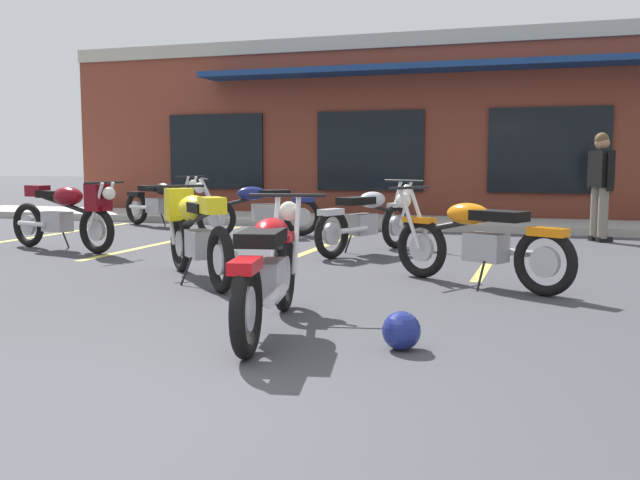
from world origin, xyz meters
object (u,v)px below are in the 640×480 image
at_px(motorcycle_red_sportbike, 66,213).
at_px(motorcycle_blue_standard, 367,219).
at_px(motorcycle_green_cafe_racer, 196,230).
at_px(motorcycle_orange_scrambler, 160,202).
at_px(motorcycle_foreground_classic, 269,269).
at_px(person_by_back_row, 601,180).
at_px(motorcycle_black_cruiser, 477,240).
at_px(motorcycle_silver_naked, 259,209).
at_px(helmet_on_pavement, 402,331).

xyz_separation_m(motorcycle_red_sportbike, motorcycle_blue_standard, (4.03, 1.07, -0.07)).
xyz_separation_m(motorcycle_green_cafe_racer, motorcycle_orange_scrambler, (-3.50, 5.14, -0.07)).
bearing_deg(motorcycle_orange_scrambler, motorcycle_blue_standard, -28.03).
height_order(motorcycle_foreground_classic, person_by_back_row, person_by_back_row).
bearing_deg(motorcycle_black_cruiser, motorcycle_silver_naked, 137.84).
relative_size(motorcycle_green_cafe_racer, helmet_on_pavement, 6.42).
bearing_deg(motorcycle_red_sportbike, motorcycle_orange_scrambler, 100.18).
bearing_deg(motorcycle_black_cruiser, person_by_back_row, 73.11).
bearing_deg(person_by_back_row, motorcycle_red_sportbike, -153.62).
distance_m(motorcycle_foreground_classic, person_by_back_row, 7.46).
xyz_separation_m(motorcycle_silver_naked, person_by_back_row, (5.24, 1.08, 0.49)).
relative_size(motorcycle_foreground_classic, motorcycle_black_cruiser, 1.09).
xyz_separation_m(motorcycle_foreground_classic, motorcycle_black_cruiser, (1.26, 2.39, 0.00)).
height_order(motorcycle_black_cruiser, motorcycle_green_cafe_racer, same).
bearing_deg(motorcycle_green_cafe_racer, motorcycle_foreground_classic, -49.39).
bearing_deg(person_by_back_row, motorcycle_green_cafe_racer, -129.63).
relative_size(motorcycle_blue_standard, motorcycle_orange_scrambler, 1.00).
relative_size(motorcycle_orange_scrambler, person_by_back_row, 1.20).
distance_m(motorcycle_red_sportbike, person_by_back_row, 7.93).
bearing_deg(motorcycle_foreground_classic, person_by_back_row, 69.15).
xyz_separation_m(motorcycle_black_cruiser, person_by_back_row, (1.39, 4.57, 0.49)).
distance_m(motorcycle_black_cruiser, motorcycle_silver_naked, 5.19).
height_order(motorcycle_black_cruiser, motorcycle_silver_naked, same).
height_order(motorcycle_red_sportbike, helmet_on_pavement, motorcycle_red_sportbike).
bearing_deg(motorcycle_silver_naked, person_by_back_row, 11.68).
relative_size(motorcycle_foreground_classic, motorcycle_blue_standard, 1.05).
distance_m(person_by_back_row, helmet_on_pavement, 7.41).
bearing_deg(motorcycle_green_cafe_racer, motorcycle_blue_standard, 66.27).
bearing_deg(motorcycle_red_sportbike, motorcycle_black_cruiser, -10.44).
xyz_separation_m(motorcycle_black_cruiser, motorcycle_silver_naked, (-3.85, 3.49, 0.00)).
distance_m(motorcycle_red_sportbike, motorcycle_orange_scrambler, 3.61).
bearing_deg(motorcycle_orange_scrambler, motorcycle_red_sportbike, -79.82).
xyz_separation_m(motorcycle_silver_naked, helmet_on_pavement, (3.63, -6.10, -0.33)).
relative_size(motorcycle_red_sportbike, helmet_on_pavement, 8.00).
xyz_separation_m(motorcycle_red_sportbike, motorcycle_green_cafe_racer, (2.86, -1.59, 0.00)).
xyz_separation_m(motorcycle_foreground_classic, motorcycle_orange_scrambler, (-5.08, 6.99, 0.00)).
bearing_deg(motorcycle_foreground_classic, motorcycle_black_cruiser, 62.16).
bearing_deg(person_by_back_row, motorcycle_orange_scrambler, 179.78).
relative_size(motorcycle_silver_naked, motorcycle_green_cafe_racer, 1.07).
bearing_deg(motorcycle_foreground_classic, motorcycle_blue_standard, 95.27).
bearing_deg(motorcycle_blue_standard, motorcycle_orange_scrambler, 151.97).
relative_size(motorcycle_black_cruiser, motorcycle_blue_standard, 0.96).
xyz_separation_m(motorcycle_blue_standard, helmet_on_pavement, (1.46, -4.73, -0.33)).
relative_size(motorcycle_black_cruiser, motorcycle_silver_naked, 1.07).
bearing_deg(motorcycle_blue_standard, motorcycle_silver_naked, 147.76).
bearing_deg(person_by_back_row, motorcycle_blue_standard, -141.33).
bearing_deg(motorcycle_blue_standard, motorcycle_foreground_classic, -84.73).
xyz_separation_m(motorcycle_green_cafe_racer, helmet_on_pavement, (2.63, -2.07, -0.40)).
distance_m(motorcycle_black_cruiser, motorcycle_orange_scrambler, 7.84).
relative_size(motorcycle_black_cruiser, helmet_on_pavement, 7.38).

